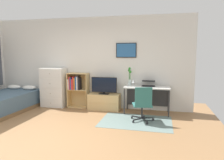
# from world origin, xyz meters

# --- Properties ---
(ground_plane) EXTENTS (7.20, 7.20, 0.00)m
(ground_plane) POSITION_xyz_m (0.00, 0.00, 0.00)
(ground_plane) COLOR #936B44
(wall_back_with_posters) EXTENTS (6.12, 0.09, 2.70)m
(wall_back_with_posters) POSITION_xyz_m (0.01, 2.43, 1.35)
(wall_back_with_posters) COLOR silver
(wall_back_with_posters) RESTS_ON ground_plane
(area_rug) EXTENTS (1.70, 1.20, 0.01)m
(area_rug) POSITION_xyz_m (1.60, 1.27, 0.00)
(area_rug) COLOR slate
(area_rug) RESTS_ON ground_plane
(bed) EXTENTS (1.32, 2.00, 0.64)m
(bed) POSITION_xyz_m (-2.16, 1.38, 0.26)
(bed) COLOR brown
(bed) RESTS_ON ground_plane
(dresser) EXTENTS (0.74, 0.46, 1.19)m
(dresser) POSITION_xyz_m (-1.05, 2.15, 0.60)
(dresser) COLOR white
(dresser) RESTS_ON ground_plane
(bookshelf) EXTENTS (0.63, 0.30, 1.05)m
(bookshelf) POSITION_xyz_m (-0.32, 2.22, 0.62)
(bookshelf) COLOR tan
(bookshelf) RESTS_ON ground_plane
(tv_stand) EXTENTS (0.92, 0.41, 0.46)m
(tv_stand) POSITION_xyz_m (0.56, 2.17, 0.23)
(tv_stand) COLOR tan
(tv_stand) RESTS_ON ground_plane
(television) EXTENTS (0.75, 0.16, 0.49)m
(television) POSITION_xyz_m (0.56, 2.15, 0.70)
(television) COLOR black
(television) RESTS_ON tv_stand
(desk) EXTENTS (1.22, 0.60, 0.74)m
(desk) POSITION_xyz_m (1.80, 2.15, 0.61)
(desk) COLOR silver
(desk) RESTS_ON ground_plane
(office_chair) EXTENTS (0.58, 0.57, 0.86)m
(office_chair) POSITION_xyz_m (1.75, 1.29, 0.46)
(office_chair) COLOR #232326
(office_chair) RESTS_ON ground_plane
(laptop) EXTENTS (0.38, 0.40, 0.16)m
(laptop) POSITION_xyz_m (1.82, 2.20, 0.80)
(laptop) COLOR black
(laptop) RESTS_ON desk
(computer_mouse) EXTENTS (0.06, 0.10, 0.03)m
(computer_mouse) POSITION_xyz_m (2.10, 2.06, 0.76)
(computer_mouse) COLOR silver
(computer_mouse) RESTS_ON desk
(bamboo_vase) EXTENTS (0.10, 0.10, 0.50)m
(bamboo_vase) POSITION_xyz_m (1.29, 2.24, 0.97)
(bamboo_vase) COLOR silver
(bamboo_vase) RESTS_ON desk
(wine_glass) EXTENTS (0.07, 0.07, 0.18)m
(wine_glass) POSITION_xyz_m (1.43, 1.98, 0.87)
(wine_glass) COLOR silver
(wine_glass) RESTS_ON desk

